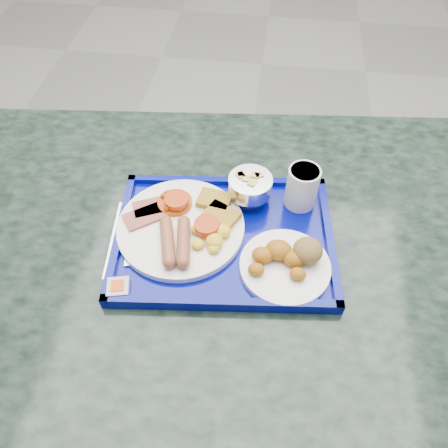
% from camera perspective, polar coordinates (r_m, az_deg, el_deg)
% --- Properties ---
extents(floor, '(6.00, 6.00, 0.00)m').
position_cam_1_polar(floor, '(2.01, 2.01, 0.54)').
color(floor, gray).
rests_on(floor, ground).
extents(table, '(1.42, 1.02, 0.84)m').
position_cam_1_polar(table, '(1.05, 2.04, -10.44)').
color(table, slate).
rests_on(table, floor).
extents(tray, '(0.46, 0.36, 0.03)m').
position_cam_1_polar(tray, '(0.88, -0.00, -1.89)').
color(tray, '#02097E').
rests_on(tray, table).
extents(main_plate, '(0.26, 0.26, 0.04)m').
position_cam_1_polar(main_plate, '(0.88, -5.23, -0.18)').
color(main_plate, white).
rests_on(main_plate, tray).
extents(bread_plate, '(0.17, 0.17, 0.06)m').
position_cam_1_polar(bread_plate, '(0.82, 8.33, -4.75)').
color(bread_plate, white).
rests_on(bread_plate, tray).
extents(fruit_bowl, '(0.09, 0.09, 0.06)m').
position_cam_1_polar(fruit_bowl, '(0.91, 3.43, 5.02)').
color(fruit_bowl, silver).
rests_on(fruit_bowl, tray).
extents(juice_cup, '(0.07, 0.07, 0.09)m').
position_cam_1_polar(juice_cup, '(0.91, 10.19, 4.92)').
color(juice_cup, silver).
rests_on(juice_cup, tray).
extents(spoon, '(0.05, 0.19, 0.01)m').
position_cam_1_polar(spoon, '(0.92, -10.40, 1.57)').
color(spoon, silver).
rests_on(spoon, tray).
extents(knife, '(0.03, 0.19, 0.00)m').
position_cam_1_polar(knife, '(0.89, -14.09, -1.87)').
color(knife, silver).
rests_on(knife, tray).
extents(jam_packet, '(0.05, 0.05, 0.02)m').
position_cam_1_polar(jam_packet, '(0.82, -13.66, -8.08)').
color(jam_packet, silver).
rests_on(jam_packet, tray).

